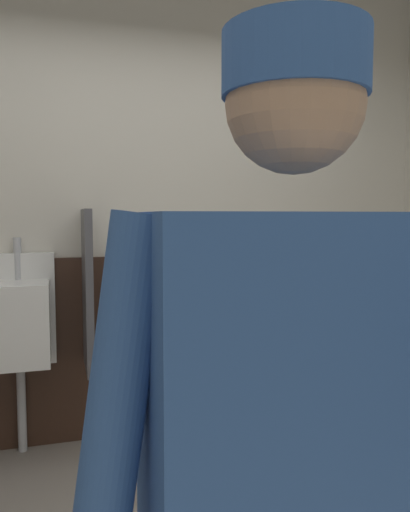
{
  "coord_description": "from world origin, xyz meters",
  "views": [
    {
      "loc": [
        -0.43,
        -1.48,
        1.36
      ],
      "look_at": [
        -0.03,
        -0.14,
        1.25
      ],
      "focal_mm": 35.0,
      "sensor_mm": 36.0,
      "label": 1
    }
  ],
  "objects_px": {
    "urinal_left": "(18,322)",
    "urinal_right": "(268,308)",
    "person": "(292,447)",
    "urinal_middle": "(152,314)"
  },
  "relations": [
    {
      "from": "urinal_right",
      "to": "person",
      "type": "relative_size",
      "value": 0.75
    },
    {
      "from": "urinal_middle",
      "to": "person",
      "type": "bearing_deg",
      "value": -94.37
    },
    {
      "from": "urinal_right",
      "to": "person",
      "type": "xyz_separation_m",
      "value": [
        -0.92,
        -2.17,
        0.2
      ]
    },
    {
      "from": "urinal_left",
      "to": "person",
      "type": "distance_m",
      "value": 2.25
    },
    {
      "from": "urinal_right",
      "to": "urinal_middle",
      "type": "bearing_deg",
      "value": 180.0
    },
    {
      "from": "urinal_left",
      "to": "person",
      "type": "height_order",
      "value": "person"
    },
    {
      "from": "person",
      "to": "urinal_middle",
      "type": "bearing_deg",
      "value": 85.63
    },
    {
      "from": "urinal_left",
      "to": "urinal_middle",
      "type": "xyz_separation_m",
      "value": [
        0.75,
        0.0,
        0.0
      ]
    },
    {
      "from": "urinal_left",
      "to": "urinal_right",
      "type": "relative_size",
      "value": 1.0
    },
    {
      "from": "urinal_left",
      "to": "urinal_right",
      "type": "xyz_separation_m",
      "value": [
        1.5,
        0.0,
        0.0
      ]
    }
  ]
}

